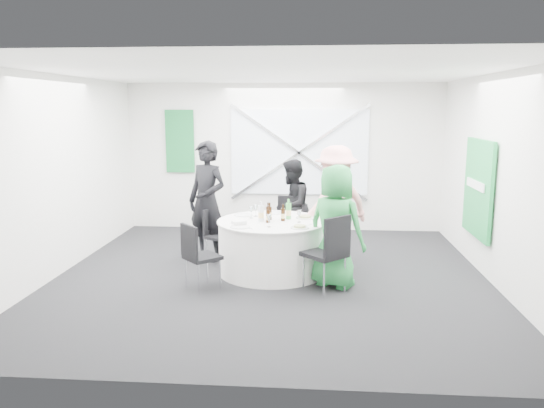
# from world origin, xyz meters

# --- Properties ---
(floor) EXTENTS (6.00, 6.00, 0.00)m
(floor) POSITION_xyz_m (0.00, 0.00, 0.00)
(floor) COLOR black
(floor) RESTS_ON ground
(ceiling) EXTENTS (6.00, 6.00, 0.00)m
(ceiling) POSITION_xyz_m (0.00, 0.00, 2.80)
(ceiling) COLOR white
(ceiling) RESTS_ON wall_back
(wall_back) EXTENTS (6.00, 0.00, 6.00)m
(wall_back) POSITION_xyz_m (0.00, 3.00, 1.40)
(wall_back) COLOR silver
(wall_back) RESTS_ON floor
(wall_front) EXTENTS (6.00, 0.00, 6.00)m
(wall_front) POSITION_xyz_m (0.00, -3.00, 1.40)
(wall_front) COLOR silver
(wall_front) RESTS_ON floor
(wall_left) EXTENTS (0.00, 6.00, 6.00)m
(wall_left) POSITION_xyz_m (-3.00, 0.00, 1.40)
(wall_left) COLOR silver
(wall_left) RESTS_ON floor
(wall_right) EXTENTS (0.00, 6.00, 6.00)m
(wall_right) POSITION_xyz_m (3.00, 0.00, 1.40)
(wall_right) COLOR silver
(wall_right) RESTS_ON floor
(window_panel) EXTENTS (2.60, 0.03, 1.60)m
(window_panel) POSITION_xyz_m (0.30, 2.96, 1.50)
(window_panel) COLOR silver
(window_panel) RESTS_ON wall_back
(window_brace_a) EXTENTS (2.63, 0.05, 1.84)m
(window_brace_a) POSITION_xyz_m (0.30, 2.92, 1.50)
(window_brace_a) COLOR silver
(window_brace_a) RESTS_ON window_panel
(window_brace_b) EXTENTS (2.63, 0.05, 1.84)m
(window_brace_b) POSITION_xyz_m (0.30, 2.92, 1.50)
(window_brace_b) COLOR silver
(window_brace_b) RESTS_ON window_panel
(green_banner) EXTENTS (0.55, 0.04, 1.20)m
(green_banner) POSITION_xyz_m (-2.00, 2.95, 1.70)
(green_banner) COLOR #125A29
(green_banner) RESTS_ON wall_back
(green_sign) EXTENTS (0.05, 1.20, 1.40)m
(green_sign) POSITION_xyz_m (2.94, 0.60, 1.20)
(green_sign) COLOR #1A9441
(green_sign) RESTS_ON wall_right
(banquet_table) EXTENTS (1.56, 1.56, 0.76)m
(banquet_table) POSITION_xyz_m (0.00, 0.20, 0.38)
(banquet_table) COLOR silver
(banquet_table) RESTS_ON floor
(chair_back) EXTENTS (0.49, 0.50, 0.93)m
(chair_back) POSITION_xyz_m (0.18, 1.23, 0.54)
(chair_back) COLOR black
(chair_back) RESTS_ON floor
(chair_back_left) EXTENTS (0.51, 0.51, 0.82)m
(chair_back_left) POSITION_xyz_m (-0.89, 0.67, 0.48)
(chair_back_left) COLOR black
(chair_back_left) RESTS_ON floor
(chair_back_right) EXTENTS (0.61, 0.60, 0.96)m
(chair_back_right) POSITION_xyz_m (0.89, 0.78, 0.57)
(chair_back_right) COLOR black
(chair_back_right) RESTS_ON floor
(chair_front_right) EXTENTS (0.65, 0.66, 1.02)m
(chair_front_right) POSITION_xyz_m (0.80, -0.63, 0.60)
(chair_front_right) COLOR black
(chair_front_right) RESTS_ON floor
(chair_front_left) EXTENTS (0.56, 0.56, 0.88)m
(chair_front_left) POSITION_xyz_m (-0.90, -0.64, 0.51)
(chair_front_left) COLOR black
(chair_front_left) RESTS_ON floor
(person_man_back_left) EXTENTS (0.80, 0.71, 1.85)m
(person_man_back_left) POSITION_xyz_m (-1.05, 0.79, 0.92)
(person_man_back_left) COLOR black
(person_man_back_left) RESTS_ON floor
(person_man_back) EXTENTS (0.53, 0.80, 1.51)m
(person_man_back) POSITION_xyz_m (0.23, 1.42, 0.76)
(person_man_back) COLOR black
(person_man_back) RESTS_ON floor
(person_woman_pink) EXTENTS (1.26, 1.08, 1.79)m
(person_woman_pink) POSITION_xyz_m (0.92, 0.80, 0.89)
(person_woman_pink) COLOR pink
(person_woman_pink) RESTS_ON floor
(person_woman_green) EXTENTS (0.95, 0.86, 1.63)m
(person_woman_green) POSITION_xyz_m (0.88, -0.34, 0.81)
(person_woman_green) COLOR #23823C
(person_woman_green) RESTS_ON floor
(plate_back) EXTENTS (0.28, 0.28, 0.01)m
(plate_back) POSITION_xyz_m (0.01, 0.74, 0.77)
(plate_back) COLOR silver
(plate_back) RESTS_ON banquet_table
(plate_back_left) EXTENTS (0.27, 0.27, 0.01)m
(plate_back_left) POSITION_xyz_m (-0.45, 0.53, 0.77)
(plate_back_left) COLOR silver
(plate_back_left) RESTS_ON banquet_table
(plate_back_right) EXTENTS (0.26, 0.26, 0.04)m
(plate_back_right) POSITION_xyz_m (0.47, 0.40, 0.78)
(plate_back_right) COLOR silver
(plate_back_right) RESTS_ON banquet_table
(plate_front_right) EXTENTS (0.24, 0.24, 0.04)m
(plate_front_right) POSITION_xyz_m (0.41, -0.25, 0.78)
(plate_front_right) COLOR silver
(plate_front_right) RESTS_ON banquet_table
(plate_front_left) EXTENTS (0.26, 0.26, 0.01)m
(plate_front_left) POSITION_xyz_m (-0.40, -0.26, 0.77)
(plate_front_left) COLOR silver
(plate_front_left) RESTS_ON banquet_table
(napkin) EXTENTS (0.21, 0.20, 0.05)m
(napkin) POSITION_xyz_m (-0.42, -0.15, 0.80)
(napkin) COLOR silver
(napkin) RESTS_ON plate_front_left
(beer_bottle_a) EXTENTS (0.06, 0.06, 0.24)m
(beer_bottle_a) POSITION_xyz_m (-0.07, 0.29, 0.85)
(beer_bottle_a) COLOR #341A09
(beer_bottle_a) RESTS_ON banquet_table
(beer_bottle_b) EXTENTS (0.06, 0.06, 0.25)m
(beer_bottle_b) POSITION_xyz_m (-0.04, 0.26, 0.85)
(beer_bottle_b) COLOR #341A09
(beer_bottle_b) RESTS_ON banquet_table
(beer_bottle_c) EXTENTS (0.06, 0.06, 0.24)m
(beer_bottle_c) POSITION_xyz_m (0.16, 0.19, 0.85)
(beer_bottle_c) COLOR #341A09
(beer_bottle_c) RESTS_ON banquet_table
(beer_bottle_d) EXTENTS (0.06, 0.06, 0.24)m
(beer_bottle_d) POSITION_xyz_m (-0.05, 0.06, 0.85)
(beer_bottle_d) COLOR #341A09
(beer_bottle_d) RESTS_ON banquet_table
(green_water_bottle) EXTENTS (0.08, 0.08, 0.29)m
(green_water_bottle) POSITION_xyz_m (0.23, 0.33, 0.87)
(green_water_bottle) COLOR green
(green_water_bottle) RESTS_ON banquet_table
(clear_water_bottle) EXTENTS (0.08, 0.08, 0.28)m
(clear_water_bottle) POSITION_xyz_m (-0.15, 0.15, 0.87)
(clear_water_bottle) COLOR silver
(clear_water_bottle) RESTS_ON banquet_table
(wine_glass_a) EXTENTS (0.07, 0.07, 0.17)m
(wine_glass_a) POSITION_xyz_m (-0.26, 0.49, 0.88)
(wine_glass_a) COLOR white
(wine_glass_a) RESTS_ON banquet_table
(wine_glass_b) EXTENTS (0.07, 0.07, 0.17)m
(wine_glass_b) POSITION_xyz_m (-0.32, 0.35, 0.88)
(wine_glass_b) COLOR white
(wine_glass_b) RESTS_ON banquet_table
(wine_glass_c) EXTENTS (0.07, 0.07, 0.17)m
(wine_glass_c) POSITION_xyz_m (0.39, 0.12, 0.88)
(wine_glass_c) COLOR white
(wine_glass_c) RESTS_ON banquet_table
(wine_glass_d) EXTENTS (0.07, 0.07, 0.17)m
(wine_glass_d) POSITION_xyz_m (-0.01, -0.21, 0.88)
(wine_glass_d) COLOR white
(wine_glass_d) RESTS_ON banquet_table
(fork_a) EXTENTS (0.10, 0.13, 0.01)m
(fork_a) POSITION_xyz_m (0.35, -0.26, 0.76)
(fork_a) COLOR silver
(fork_a) RESTS_ON banquet_table
(knife_a) EXTENTS (0.11, 0.12, 0.01)m
(knife_a) POSITION_xyz_m (0.52, -0.04, 0.76)
(knife_a) COLOR silver
(knife_a) RESTS_ON banquet_table
(fork_b) EXTENTS (0.09, 0.14, 0.01)m
(fork_b) POSITION_xyz_m (0.56, 0.32, 0.76)
(fork_b) COLOR silver
(fork_b) RESTS_ON banquet_table
(knife_b) EXTENTS (0.09, 0.13, 0.01)m
(knife_b) POSITION_xyz_m (0.37, 0.64, 0.76)
(knife_b) COLOR silver
(knife_b) RESTS_ON banquet_table
(fork_c) EXTENTS (0.11, 0.12, 0.01)m
(fork_c) POSITION_xyz_m (-0.53, -0.03, 0.76)
(fork_c) COLOR silver
(fork_c) RESTS_ON banquet_table
(knife_c) EXTENTS (0.12, 0.12, 0.01)m
(knife_c) POSITION_xyz_m (-0.27, -0.31, 0.76)
(knife_c) COLOR silver
(knife_c) RESTS_ON banquet_table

